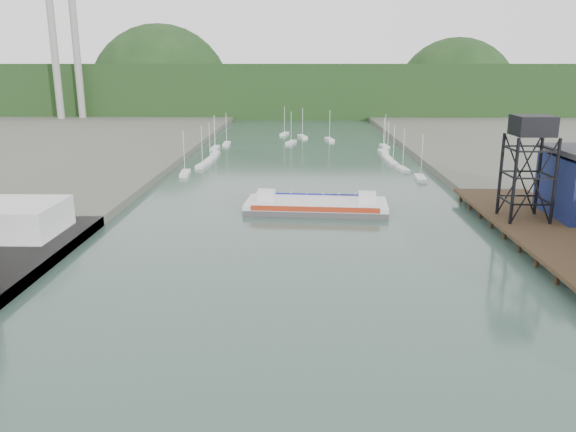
{
  "coord_description": "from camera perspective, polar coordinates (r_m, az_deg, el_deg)",
  "views": [
    {
      "loc": [
        0.23,
        -27.64,
        25.45
      ],
      "look_at": [
        -1.65,
        51.83,
        4.0
      ],
      "focal_mm": 35.0,
      "sensor_mm": 36.0,
      "label": 1
    }
  ],
  "objects": [
    {
      "name": "smokestacks",
      "position": [
        281.03,
        -21.63,
        15.01
      ],
      "size": [
        11.2,
        8.2,
        60.0
      ],
      "color": "gray",
      "rests_on": "ground"
    },
    {
      "name": "marina_sailboats",
      "position": [
        167.99,
        1.3,
        6.5
      ],
      "size": [
        57.71,
        92.65,
        0.9
      ],
      "color": "silver",
      "rests_on": "ground"
    },
    {
      "name": "distant_hills",
      "position": [
        329.37,
        0.63,
        12.48
      ],
      "size": [
        500.0,
        120.0,
        80.0
      ],
      "color": "#183216",
      "rests_on": "ground"
    },
    {
      "name": "chain_ferry",
      "position": [
        100.91,
        2.88,
        1.08
      ],
      "size": [
        25.8,
        11.88,
        3.62
      ],
      "rotation": [
        0.0,
        0.0,
        -0.07
      ],
      "color": "#434446",
      "rests_on": "ground"
    },
    {
      "name": "east_pier",
      "position": [
        84.76,
        27.03,
        -2.74
      ],
      "size": [
        14.0,
        70.0,
        2.45
      ],
      "color": "black",
      "rests_on": "ground"
    },
    {
      "name": "lift_tower",
      "position": [
        92.95,
        23.54,
        7.81
      ],
      "size": [
        6.5,
        6.5,
        16.0
      ],
      "color": "black",
      "rests_on": "east_pier"
    }
  ]
}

